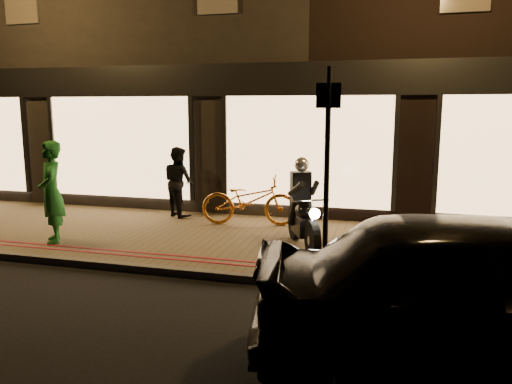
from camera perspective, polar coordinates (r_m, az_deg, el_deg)
ground at (r=7.40m, az=0.41°, el=-10.56°), size 90.00×90.00×0.00m
sidewalk at (r=9.23m, az=3.61°, el=-6.04°), size 50.00×4.00×0.12m
kerb_stone at (r=7.42m, az=0.51°, el=-10.00°), size 50.00×0.14×0.12m
red_kerb_lines at (r=7.86m, az=1.45°, el=-8.38°), size 50.00×0.26×0.01m
building_row at (r=15.89m, az=9.10°, el=15.67°), size 48.00×10.11×8.50m
motorcycle at (r=8.69m, az=5.37°, el=-2.47°), size 0.93×1.82×1.59m
sign_post at (r=7.24m, az=8.12°, el=3.54°), size 0.35×0.09×3.00m
bicycle_gold at (r=10.39m, az=-0.78°, el=-0.94°), size 2.08×1.02×1.05m
person_green at (r=9.72m, az=-22.35°, el=-0.01°), size 0.76×0.80×1.85m
person_dark at (r=11.33m, az=-8.83°, el=1.18°), size 0.97×0.93×1.57m
parked_car at (r=5.33m, az=26.58°, el=-10.49°), size 5.05×2.76×1.63m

